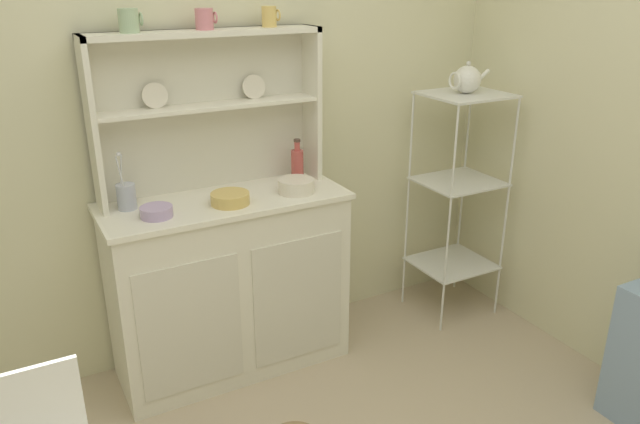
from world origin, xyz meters
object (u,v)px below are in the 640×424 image
jam_bottle (297,164)px  porcelain_teapot (467,79)px  hutch_shelf_unit (206,99)px  cup_sage_0 (129,21)px  hutch_cabinet (230,283)px  bakers_rack (458,181)px  bowl_mixing_large (157,212)px  utensil_jar (126,196)px

jam_bottle → porcelain_teapot: porcelain_teapot is taller
hutch_shelf_unit → jam_bottle: (0.41, -0.08, -0.34)m
cup_sage_0 → jam_bottle: size_ratio=0.46×
cup_sage_0 → jam_bottle: (0.71, -0.04, -0.68)m
hutch_cabinet → porcelain_teapot: 1.55m
bakers_rack → jam_bottle: 0.91m
porcelain_teapot → bowl_mixing_large: bearing=179.8°
bakers_rack → jam_bottle: bakers_rack is taller
bakers_rack → hutch_shelf_unit: bearing=169.3°
hutch_cabinet → hutch_shelf_unit: (0.00, 0.16, 0.84)m
bowl_mixing_large → bakers_rack: bearing=-0.2°
hutch_cabinet → cup_sage_0: (-0.31, 0.12, 1.18)m
porcelain_teapot → bakers_rack: bearing=0.0°
bakers_rack → utensil_jar: 1.71m
bakers_rack → jam_bottle: bearing=169.4°
cup_sage_0 → bowl_mixing_large: 0.77m
cup_sage_0 → porcelain_teapot: bearing=-7.2°
hutch_cabinet → hutch_shelf_unit: bearing=90.0°
hutch_shelf_unit → jam_bottle: bearing=-10.9°
bakers_rack → porcelain_teapot: bearing=180.0°
bakers_rack → cup_sage_0: 1.82m
hutch_cabinet → hutch_shelf_unit: size_ratio=1.07×
hutch_shelf_unit → utensil_jar: bearing=-168.0°
hutch_cabinet → jam_bottle: jam_bottle is taller
bakers_rack → porcelain_teapot: porcelain_teapot is taller
bakers_rack → bowl_mixing_large: (-1.61, 0.00, 0.12)m
bakers_rack → porcelain_teapot: (-0.00, 0.00, 0.54)m
cup_sage_0 → hutch_shelf_unit: bearing=7.8°
cup_sage_0 → utensil_jar: 0.71m
utensil_jar → hutch_cabinet: bearing=-10.8°
hutch_cabinet → bowl_mixing_large: 0.55m
hutch_cabinet → bakers_rack: bakers_rack is taller
hutch_cabinet → porcelain_teapot: porcelain_teapot is taller
bakers_rack → utensil_jar: (-1.69, 0.16, 0.16)m
jam_bottle → utensil_jar: 0.81m
hutch_cabinet → cup_sage_0: bearing=158.3°
utensil_jar → bakers_rack: bearing=-5.3°
hutch_shelf_unit → porcelain_teapot: (1.28, -0.24, 0.02)m
cup_sage_0 → jam_bottle: 0.99m
bowl_mixing_large → porcelain_teapot: 1.66m
hutch_shelf_unit → cup_sage_0: (-0.31, -0.04, 0.35)m
hutch_cabinet → jam_bottle: size_ratio=5.42×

